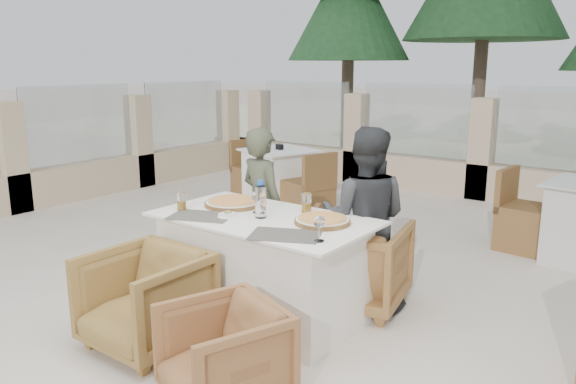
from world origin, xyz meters
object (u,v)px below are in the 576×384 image
Objects in this scene: diner_left at (262,206)px; diner_right at (365,219)px; wine_glass_corner at (319,227)px; armchair_far_right at (358,264)px; wine_glass_centre at (257,201)px; olive_dish at (228,214)px; armchair_near_left at (145,300)px; armchair_far_left at (276,243)px; bg_table_a at (280,179)px; pizza_right at (322,220)px; beer_glass_left at (181,201)px; beer_glass_right at (306,203)px; dining_table at (264,267)px; water_bottle at (261,199)px; armchair_near_right at (223,355)px; pizza_left at (233,202)px.

diner_right is (0.96, 0.06, 0.03)m from diner_left.
wine_glass_corner is 1.01m from armchair_far_right.
diner_left is (-0.36, 0.50, -0.19)m from wine_glass_centre.
diner_left is at bearing 110.64° from olive_dish.
diner_left is (-0.13, 1.39, 0.34)m from armchair_near_left.
bg_table_a is (-1.52, 2.03, 0.06)m from armchair_far_left.
pizza_right is 1.11m from beer_glass_left.
beer_glass_right is at bearing 32.40° from beer_glass_left.
dining_table is 0.98× the size of bg_table_a.
armchair_far_right is (0.85, -0.04, 0.01)m from armchair_far_left.
pizza_right is at bearing 168.30° from diner_left.
water_bottle is at bearing -162.93° from pizza_right.
wine_glass_corner is 0.85m from olive_dish.
water_bottle is 0.20× the size of diner_left.
beer_glass_right is 0.11× the size of diner_left.
armchair_near_right is (1.14, -0.77, -0.55)m from beer_glass_left.
armchair_far_left is at bearing 148.28° from beer_glass_right.
diner_right is at bearing 111.57° from armchair_near_right.
beer_glass_right is at bearing 37.81° from wine_glass_centre.
armchair_near_left is 1.15× the size of armchair_near_right.
water_bottle is 0.79m from diner_left.
armchair_far_left is (-0.28, 0.58, -0.54)m from wine_glass_centre.
armchair_near_left is (-0.14, -0.67, -0.46)m from olive_dish.
olive_dish is 0.18× the size of armchair_near_right.
beer_glass_left reaches higher than armchair_near_right.
olive_dish reaches higher than armchair_near_left.
water_bottle is 0.26m from olive_dish.
dining_table is at bearing 19.17° from beer_glass_left.
armchair_far_left is 1.87m from armchair_near_right.
olive_dish is at bearing -41.77° from bg_table_a.
bg_table_a is at bearing 121.22° from olive_dish.
wine_glass_centre reaches higher than beer_glass_right.
diner_left is 2.57m from bg_table_a.
pizza_right is 2.86× the size of beer_glass_left.
pizza_right is 0.54× the size of armchair_far_left.
wine_glass_corner is at bearing 159.08° from diner_left.
armchair_near_left is (0.07, -0.94, -0.47)m from pizza_left.
beer_glass_left reaches higher than bg_table_a.
beer_glass_right is 0.09× the size of bg_table_a.
armchair_near_left reaches higher than armchair_near_right.
pizza_left reaches higher than armchair_near_right.
beer_glass_left reaches higher than pizza_left.
bg_table_a is at bearing 144.10° from armchair_near_right.
dining_table is at bearing -30.06° from wine_glass_centre.
bg_table_a is (-2.44, 3.66, 0.10)m from armchair_near_right.
pizza_right is 1.09m from armchair_far_left.
diner_right reaches higher than diner_left.
pizza_left is 1.11m from wine_glass_corner.
beer_glass_right is (0.58, 0.17, 0.04)m from pizza_left.
olive_dish is (0.42, 0.06, -0.05)m from beer_glass_left.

